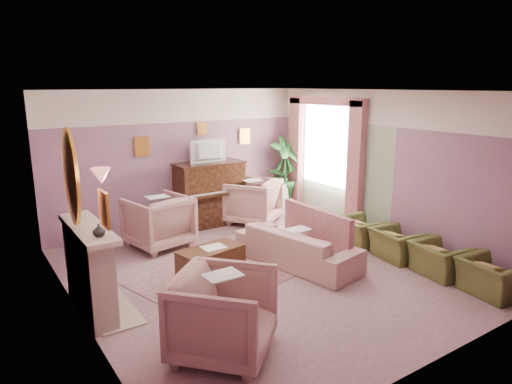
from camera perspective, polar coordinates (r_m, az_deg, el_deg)
floor at (r=7.34m, az=0.89°, el=-9.89°), size 5.50×6.00×0.01m
ceiling at (r=6.75m, az=0.98°, el=12.52°), size 5.50×6.00×0.01m
wall_back at (r=9.49m, az=-9.48°, el=4.08°), size 5.50×0.02×2.80m
wall_front at (r=4.85m, az=21.69°, el=-5.60°), size 5.50×0.02×2.80m
wall_left at (r=5.84m, az=-21.84°, el=-2.48°), size 0.02×6.00×2.80m
wall_right at (r=8.75m, az=15.92°, el=2.98°), size 0.02×6.00×2.80m
picture_rail_band at (r=9.37m, az=-9.71°, el=10.58°), size 5.50×0.01×0.65m
stripe_panel at (r=9.67m, az=9.89°, el=2.28°), size 0.01×3.00×2.15m
fireplace_surround at (r=6.33m, az=-20.14°, el=-9.28°), size 0.30×1.40×1.10m
fireplace_inset at (r=6.40m, az=-19.15°, el=-10.38°), size 0.18×0.72×0.68m
fire_ember at (r=6.49m, az=-18.68°, el=-11.78°), size 0.06×0.54×0.10m
mantel_shelf at (r=6.14m, az=-20.29°, el=-4.31°), size 0.40×1.55×0.07m
hearth at (r=6.59m, az=-18.03°, el=-13.33°), size 0.55×1.50×0.02m
mirror_frame at (r=5.96m, az=-22.12°, el=1.75°), size 0.04×0.72×1.20m
mirror_glass at (r=5.96m, az=-21.88°, el=1.78°), size 0.01×0.60×1.06m
sconce_shade at (r=4.93m, az=-18.80°, el=1.93°), size 0.20×0.20×0.16m
piano at (r=9.57m, az=-5.79°, el=-0.31°), size 1.40×0.60×1.30m
piano_keyshelf at (r=9.25m, az=-4.78°, el=-0.31°), size 1.30×0.12×0.06m
piano_keys at (r=9.24m, az=-4.78°, el=-0.07°), size 1.20×0.08×0.02m
piano_top at (r=9.43m, az=-5.89°, el=3.59°), size 1.45×0.65×0.04m
television at (r=9.35m, az=-5.78°, el=5.30°), size 0.80×0.12×0.48m
print_back_left at (r=9.11m, az=-14.05°, el=5.52°), size 0.30×0.03×0.38m
print_back_right at (r=10.13m, az=-1.42°, el=7.01°), size 0.26×0.03×0.34m
print_back_mid at (r=9.59m, az=-6.78°, el=7.89°), size 0.22×0.03×0.26m
print_left_wall at (r=4.64m, az=-18.48°, el=-2.05°), size 0.03×0.28×0.36m
window_blind at (r=9.73m, az=8.87°, el=6.12°), size 0.03×1.40×1.80m
curtain_left at (r=9.08m, az=12.33°, el=2.91°), size 0.16×0.34×2.60m
curtain_right at (r=10.42m, az=5.03°, el=4.48°), size 0.16×0.34×2.60m
pelmet at (r=9.61m, az=8.69°, el=11.19°), size 0.16×2.20×0.16m
mantel_plant at (r=6.62m, az=-21.48°, el=-1.65°), size 0.16×0.16×0.28m
mantel_vase at (r=5.65m, az=-19.05°, el=-4.56°), size 0.16×0.16×0.16m
area_rug at (r=7.23m, az=-4.40°, el=-10.25°), size 2.87×2.37×0.01m
coffee_table at (r=7.14m, az=-5.65°, el=-8.69°), size 1.07×0.67×0.45m
table_paper at (r=7.08m, az=-5.33°, el=-6.88°), size 0.35×0.28×0.01m
sofa at (r=7.48m, az=5.23°, el=-5.98°), size 0.70×2.11×0.85m
sofa_throw at (r=7.68m, az=7.59°, el=-4.18°), size 0.11×1.60×0.59m
floral_armchair_left at (r=8.44m, az=-12.11°, el=-3.29°), size 1.00×1.00×1.05m
floral_armchair_right at (r=9.66m, az=-0.42°, el=-0.88°), size 1.00×1.00×1.05m
floral_armchair_front at (r=5.08m, az=-4.06°, el=-14.54°), size 1.00×1.00×1.05m
olive_chair_a at (r=7.25m, az=27.37°, el=-8.86°), size 0.56×0.79×0.69m
olive_chair_b at (r=7.63m, az=21.98°, el=-7.21°), size 0.56×0.79×0.69m
olive_chair_c at (r=8.08m, az=17.19°, el=-5.69°), size 0.56×0.79×0.69m
olive_chair_d at (r=8.59m, az=12.96°, el=-4.30°), size 0.56×0.79×0.69m
side_table at (r=10.51m, az=2.75°, el=-0.69°), size 0.52×0.52×0.70m
side_plant_big at (r=10.40m, az=2.78°, el=2.09°), size 0.30×0.30×0.34m
side_plant_small at (r=10.40m, az=3.64°, el=1.91°), size 0.16×0.16×0.28m
palm_pot at (r=10.57m, az=3.61°, el=-1.63°), size 0.34×0.34×0.34m
palm_plant at (r=10.38m, az=3.68°, el=3.12°), size 0.76×0.76×1.44m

